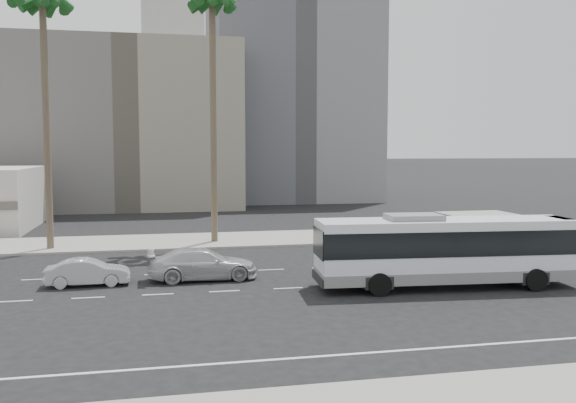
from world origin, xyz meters
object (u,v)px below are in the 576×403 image
object	(u,v)px
city_bus	(445,249)
palm_near	(212,4)
car_a	(203,264)
palm_mid	(42,5)
car_b	(88,272)

from	to	relation	value
city_bus	palm_near	size ratio (longest dim) A/B	0.69
city_bus	car_a	size ratio (longest dim) A/B	2.28
city_bus	car_a	world-z (taller)	city_bus
city_bus	palm_near	bearing A→B (deg)	125.31
car_a	palm_near	bearing A→B (deg)	-9.03
car_a	city_bus	bearing A→B (deg)	-111.36
city_bus	palm_mid	world-z (taller)	palm_mid
car_a	palm_mid	distance (m)	20.43
car_b	palm_mid	distance (m)	18.92
car_a	palm_mid	xyz separation A→B (m)	(-9.02, 10.91, 14.74)
car_b	palm_mid	size ratio (longest dim) A/B	0.23
car_b	car_a	bearing A→B (deg)	-88.56
car_b	palm_near	size ratio (longest dim) A/B	0.22
car_b	palm_near	bearing A→B (deg)	-31.82
city_bus	car_a	bearing A→B (deg)	164.14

